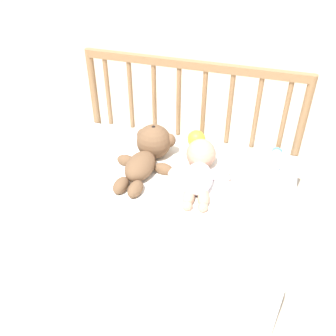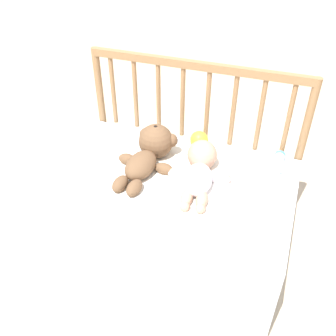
{
  "view_description": "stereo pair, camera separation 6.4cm",
  "coord_description": "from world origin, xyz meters",
  "px_view_note": "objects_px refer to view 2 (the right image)",
  "views": [
    {
      "loc": [
        0.38,
        -1.2,
        1.47
      ],
      "look_at": [
        0.0,
        -0.0,
        0.53
      ],
      "focal_mm": 40.0,
      "sensor_mm": 36.0,
      "label": 1
    },
    {
      "loc": [
        0.44,
        -1.18,
        1.47
      ],
      "look_at": [
        0.0,
        -0.0,
        0.53
      ],
      "focal_mm": 40.0,
      "sensor_mm": 36.0,
      "label": 2
    }
  ],
  "objects_px": {
    "toy_ball": "(199,140)",
    "baby_bottle": "(279,161)",
    "teddy_bear": "(149,151)",
    "baby": "(199,170)"
  },
  "relations": [
    {
      "from": "toy_ball",
      "to": "teddy_bear",
      "type": "bearing_deg",
      "value": -130.36
    },
    {
      "from": "toy_ball",
      "to": "baby_bottle",
      "type": "bearing_deg",
      "value": -1.34
    },
    {
      "from": "teddy_bear",
      "to": "baby",
      "type": "height_order",
      "value": "teddy_bear"
    },
    {
      "from": "teddy_bear",
      "to": "baby_bottle",
      "type": "height_order",
      "value": "teddy_bear"
    },
    {
      "from": "baby",
      "to": "toy_ball",
      "type": "bearing_deg",
      "value": 106.84
    },
    {
      "from": "teddy_bear",
      "to": "baby",
      "type": "relative_size",
      "value": 1.07
    },
    {
      "from": "baby",
      "to": "baby_bottle",
      "type": "distance_m",
      "value": 0.38
    },
    {
      "from": "teddy_bear",
      "to": "toy_ball",
      "type": "xyz_separation_m",
      "value": [
        0.17,
        0.2,
        -0.02
      ]
    },
    {
      "from": "teddy_bear",
      "to": "toy_ball",
      "type": "distance_m",
      "value": 0.26
    },
    {
      "from": "baby_bottle",
      "to": "teddy_bear",
      "type": "bearing_deg",
      "value": -160.63
    }
  ]
}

